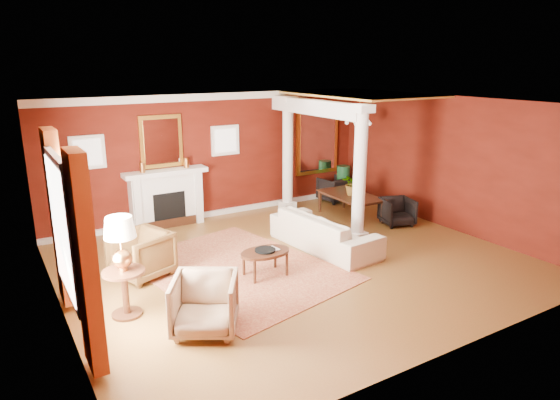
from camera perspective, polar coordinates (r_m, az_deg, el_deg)
ground at (r=9.32m, az=1.84°, el=-7.13°), size 8.00×8.00×0.00m
room_shell at (r=8.74m, az=1.95°, el=5.16°), size 8.04×7.04×2.92m
fireplace at (r=11.44m, az=-12.82°, el=0.22°), size 1.85×0.42×1.29m
overmantel_mirror at (r=11.31m, az=-13.42°, el=6.52°), size 0.95×0.07×1.15m
flank_window_left at (r=10.97m, az=-21.14°, el=5.10°), size 0.70×0.07×0.70m
flank_window_right at (r=11.89m, az=-6.27°, el=6.80°), size 0.70×0.07×0.70m
left_window at (r=6.99m, az=-22.96°, el=-3.84°), size 0.21×2.55×2.60m
column_front at (r=10.10m, az=9.09°, el=2.97°), size 0.36×0.36×2.80m
column_back at (r=12.24m, az=0.90°, el=5.36°), size 0.36×0.36×2.80m
header_beam at (r=11.17m, az=3.98°, el=10.52°), size 0.30×3.20×0.32m
amber_ceiling at (r=11.74m, az=9.13°, el=11.84°), size 2.30×3.40×0.04m
dining_mirror at (r=13.25m, az=4.28°, el=6.65°), size 1.30×0.07×1.70m
chandelier at (r=11.86m, az=9.03°, el=8.86°), size 0.60×0.62×0.75m
crown_trim at (r=11.67m, az=-7.54°, el=11.63°), size 8.00×0.08×0.16m
base_trim at (r=12.17m, az=-7.08°, el=-1.43°), size 8.00×0.08×0.12m
rug at (r=9.04m, az=-4.86°, el=-7.89°), size 3.56×4.29×0.02m
sofa at (r=9.89m, az=5.14°, el=-2.91°), size 0.93×2.47×0.94m
armchair_leopard at (r=8.89m, az=-15.62°, el=-5.79°), size 1.06×1.09×0.89m
armchair_stripe at (r=7.00m, az=-8.60°, el=-11.42°), size 1.15×1.13×0.88m
coffee_table at (r=8.61m, az=-1.70°, el=-6.14°), size 0.90×0.90×0.46m
coffee_book at (r=8.58m, az=-1.30°, el=-5.07°), size 0.17×0.04×0.23m
side_table at (r=7.44m, az=-17.67°, el=-5.47°), size 0.61×0.61×1.52m
dining_table at (r=11.91m, az=8.17°, el=0.09°), size 0.61×1.63×0.90m
dining_chair_near at (r=11.60m, az=13.26°, el=-1.15°), size 0.81×0.78×0.68m
dining_chair_far at (r=13.28m, az=6.22°, el=1.37°), size 0.76×0.72×0.72m
green_urn at (r=13.45m, az=7.21°, el=1.57°), size 0.39×0.39×0.94m
potted_plant at (r=11.72m, az=8.33°, el=3.22°), size 0.69×0.72×0.44m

